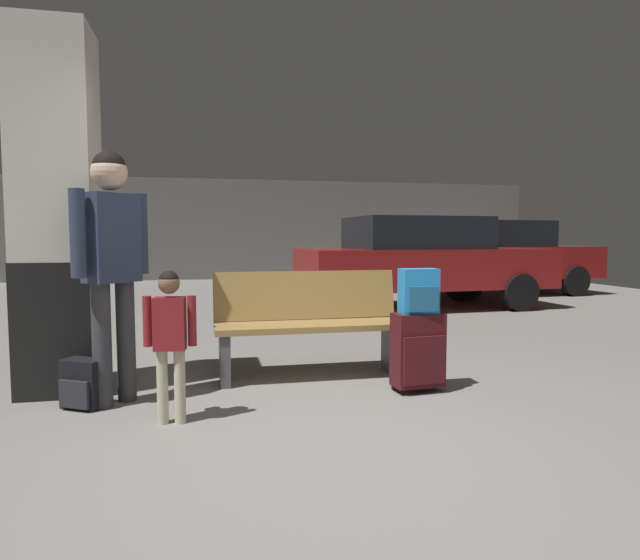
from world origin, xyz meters
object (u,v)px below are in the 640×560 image
backpack_bright (419,292)px  parked_car_near (421,260)px  backpack_dark_floor (83,384)px  structural_pillar (58,214)px  parked_car_side (494,255)px  suitcase (418,350)px  adult (111,250)px  child (170,330)px  bench (310,324)px

backpack_bright → parked_car_near: parked_car_near is taller
backpack_dark_floor → backpack_bright: bearing=-2.5°
structural_pillar → parked_car_side: structural_pillar is taller
structural_pillar → backpack_bright: 2.79m
suitcase → parked_car_side: (4.30, 6.45, 0.48)m
suitcase → adult: 2.35m
backpack_dark_floor → child: bearing=-36.3°
structural_pillar → child: bearing=-48.1°
bench → parked_car_side: (5.01, 5.80, 0.36)m
structural_pillar → parked_car_side: (6.96, 5.84, -0.55)m
suitcase → backpack_bright: 0.45m
bench → suitcase: 0.98m
adult → parked_car_near: adult is taller
suitcase → adult: bearing=176.0°
backpack_bright → parked_car_near: size_ratio=0.08×
backpack_bright → adult: 2.25m
backpack_bright → adult: adult is taller
bench → parked_car_side: bearing=49.2°
bench → structural_pillar: bearing=-178.7°
backpack_bright → child: (-1.81, -0.34, -0.17)m
bench → parked_car_near: 4.88m
bench → backpack_bright: size_ratio=4.71×
child → adult: (-0.41, 0.50, 0.50)m
suitcase → parked_car_side: 7.77m
suitcase → parked_car_side: bearing=56.3°
suitcase → bench: bearing=137.8°
backpack_bright → adult: size_ratio=0.19×
suitcase → adult: (-2.22, 0.16, 0.77)m
backpack_bright → parked_car_side: parked_car_side is taller
bench → backpack_dark_floor: bearing=-162.3°
backpack_bright → parked_car_near: (1.98, 4.71, 0.03)m
structural_pillar → adult: structural_pillar is taller
backpack_bright → adult: (-2.22, 0.16, 0.32)m
suitcase → backpack_dark_floor: (-2.42, 0.10, -0.15)m
suitcase → parked_car_near: parked_car_near is taller
parked_car_side → bench: bearing=-130.8°
adult → parked_car_near: size_ratio=0.42×
bench → child: child is taller
backpack_bright → backpack_dark_floor: size_ratio=1.00×
suitcase → adult: size_ratio=0.34×
parked_car_side → suitcase: bearing=-123.7°
suitcase → parked_car_near: (1.97, 4.71, 0.48)m
parked_car_side → structural_pillar: bearing=-140.0°
suitcase → backpack_dark_floor: size_ratio=1.78×
child → backpack_dark_floor: bearing=143.7°
bench → parked_car_side: 7.68m
backpack_dark_floor → parked_car_near: bearing=46.3°
child → parked_car_side: size_ratio=0.23×
structural_pillar → backpack_dark_floor: (0.24, -0.50, -1.19)m
structural_pillar → parked_car_side: 9.10m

